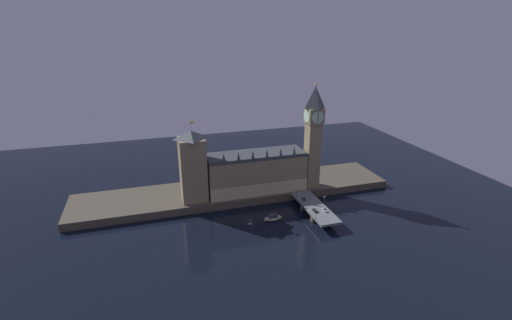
{
  "coord_description": "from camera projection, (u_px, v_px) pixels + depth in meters",
  "views": [
    {
      "loc": [
        -55.46,
        -194.46,
        112.8
      ],
      "look_at": [
        9.87,
        20.0,
        31.53
      ],
      "focal_mm": 26.0,
      "sensor_mm": 36.0,
      "label": 1
    }
  ],
  "objects": [
    {
      "name": "bridge",
      "position": [
        315.0,
        208.0,
        233.78
      ],
      "size": [
        13.56,
        46.0,
        5.91
      ],
      "color": "slate",
      "rests_on": "ground_plane"
    },
    {
      "name": "car_southbound_lead",
      "position": [
        325.0,
        210.0,
        226.99
      ],
      "size": [
        1.89,
        4.55,
        1.39
      ],
      "color": "silver",
      "rests_on": "bridge"
    },
    {
      "name": "boat_upstream",
      "position": [
        273.0,
        218.0,
        228.16
      ],
      "size": [
        11.77,
        5.0,
        3.73
      ],
      "color": "#B2A893",
      "rests_on": "ground_plane"
    },
    {
      "name": "ground_plane",
      "position": [
        250.0,
        220.0,
        228.53
      ],
      "size": [
        400.0,
        400.0,
        0.0
      ],
      "primitive_type": "plane",
      "color": "black"
    },
    {
      "name": "car_northbound_lead",
      "position": [
        304.0,
        199.0,
        241.41
      ],
      "size": [
        1.86,
        4.11,
        1.52
      ],
      "color": "#235633",
      "rests_on": "bridge"
    },
    {
      "name": "car_northbound_trail",
      "position": [
        315.0,
        211.0,
        226.44
      ],
      "size": [
        1.96,
        4.46,
        1.37
      ],
      "color": "black",
      "rests_on": "bridge"
    },
    {
      "name": "street_lamp_far",
      "position": [
        297.0,
        192.0,
        243.26
      ],
      "size": [
        1.34,
        0.6,
        7.01
      ],
      "color": "#2D3333",
      "rests_on": "bridge"
    },
    {
      "name": "parliament_hall",
      "position": [
        256.0,
        172.0,
        254.29
      ],
      "size": [
        67.22,
        22.72,
        32.29
      ],
      "color": "#8E7A56",
      "rests_on": "embankment"
    },
    {
      "name": "clock_tower",
      "position": [
        313.0,
        134.0,
        251.42
      ],
      "size": [
        11.16,
        11.27,
        72.5
      ],
      "color": "#8E7A56",
      "rests_on": "embankment"
    },
    {
      "name": "street_lamp_near",
      "position": [
        316.0,
        213.0,
        216.98
      ],
      "size": [
        1.34,
        0.6,
        6.09
      ],
      "color": "#2D3333",
      "rests_on": "bridge"
    },
    {
      "name": "victoria_tower",
      "position": [
        193.0,
        166.0,
        237.32
      ],
      "size": [
        16.55,
        16.55,
        52.55
      ],
      "color": "#8E7A56",
      "rests_on": "embankment"
    },
    {
      "name": "embankment",
      "position": [
        235.0,
        191.0,
        262.72
      ],
      "size": [
        220.0,
        42.0,
        5.17
      ],
      "color": "#4C4438",
      "rests_on": "ground_plane"
    },
    {
      "name": "street_lamp_mid",
      "position": [
        324.0,
        199.0,
        233.69
      ],
      "size": [
        1.34,
        0.6,
        6.17
      ],
      "color": "#2D3333",
      "rests_on": "bridge"
    }
  ]
}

